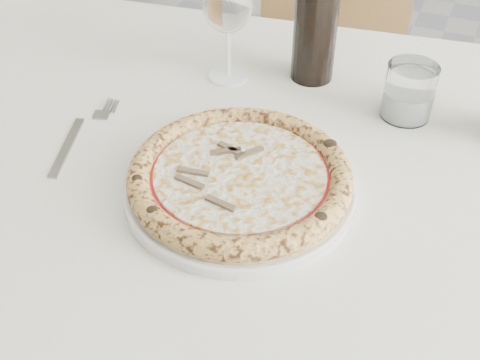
% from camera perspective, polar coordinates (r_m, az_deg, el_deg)
% --- Properties ---
extents(dining_table, '(1.43, 0.96, 0.76)m').
position_cam_1_polar(dining_table, '(0.89, 2.54, -1.87)').
color(dining_table, brown).
rests_on(dining_table, floor).
extents(chair_far, '(0.50, 0.50, 0.93)m').
position_cam_1_polar(chair_far, '(1.56, 9.15, 11.94)').
color(chair_far, brown).
rests_on(chair_far, floor).
extents(plate, '(0.29, 0.29, 0.02)m').
position_cam_1_polar(plate, '(0.75, -0.00, -0.65)').
color(plate, silver).
rests_on(plate, dining_table).
extents(pizza, '(0.28, 0.28, 0.03)m').
position_cam_1_polar(pizza, '(0.74, -0.00, 0.37)').
color(pizza, '#DDB575').
rests_on(pizza, plate).
extents(fork, '(0.05, 0.19, 0.00)m').
position_cam_1_polar(fork, '(0.88, -15.05, 4.05)').
color(fork, gray).
rests_on(fork, dining_table).
extents(wine_glass, '(0.08, 0.08, 0.17)m').
position_cam_1_polar(wine_glass, '(0.93, -1.19, 16.05)').
color(wine_glass, white).
rests_on(wine_glass, dining_table).
extents(tumbler, '(0.07, 0.07, 0.08)m').
position_cam_1_polar(tumbler, '(0.91, 15.68, 7.79)').
color(tumbler, white).
rests_on(tumbler, dining_table).
extents(wine_bottle, '(0.07, 0.07, 0.28)m').
position_cam_1_polar(wine_bottle, '(0.94, 7.33, 15.90)').
color(wine_bottle, black).
rests_on(wine_bottle, dining_table).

